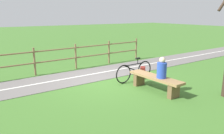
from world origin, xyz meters
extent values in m
plane|color=#3D6B28|center=(0.00, 0.00, 0.00)|extent=(80.00, 80.00, 0.00)
cube|color=#937047|center=(-1.77, -0.77, 0.48)|extent=(2.06, 0.60, 0.08)
cube|color=brown|center=(-2.53, -0.82, 0.22)|extent=(0.19, 0.42, 0.44)
cube|color=brown|center=(-1.01, -0.71, 0.22)|extent=(0.19, 0.42, 0.44)
cylinder|color=#2847B7|center=(-2.02, -0.78, 0.77)|extent=(0.33, 0.33, 0.50)
sphere|color=beige|center=(-2.02, -0.78, 1.10)|extent=(0.19, 0.19, 0.19)
torus|color=black|center=(-0.52, -0.37, 0.35)|extent=(0.10, 0.71, 0.71)
torus|color=black|center=(-0.44, -1.45, 0.35)|extent=(0.10, 0.71, 0.71)
cylinder|color=black|center=(-0.48, -0.91, 0.65)|extent=(0.10, 0.92, 0.04)
cylinder|color=black|center=(-0.49, -0.75, 0.50)|extent=(0.09, 0.67, 0.33)
cylinder|color=black|center=(-0.47, -1.07, 0.75)|extent=(0.03, 0.03, 0.20)
cube|color=black|center=(-0.47, -1.07, 0.86)|extent=(0.09, 0.21, 0.05)
cube|color=maroon|center=(-0.23, -1.56, 0.20)|extent=(0.39, 0.38, 0.41)
cube|color=maroon|center=(-0.31, -1.64, 0.14)|extent=(0.20, 0.20, 0.18)
cylinder|color=brown|center=(2.74, -3.62, 0.59)|extent=(0.08, 0.08, 1.18)
cylinder|color=brown|center=(2.62, -1.71, 0.59)|extent=(0.08, 0.08, 1.18)
cylinder|color=brown|center=(2.50, 0.20, 0.59)|extent=(0.08, 0.08, 1.18)
cylinder|color=brown|center=(2.37, 2.10, 0.59)|extent=(0.08, 0.08, 1.18)
camera|label=1|loc=(-6.84, 4.25, 2.54)|focal=35.17mm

